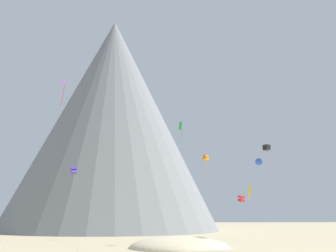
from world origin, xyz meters
The scene contains 10 objects.
dune_foreground_right centered at (2.84, 26.83, 0.00)m, with size 14.52×16.41×3.30m, color beige.
rock_massif centered at (-9.17, 87.96, 29.54)m, with size 87.96×87.96×63.94m.
kite_red_low centered at (14.68, 35.86, 7.40)m, with size 1.17×1.21×1.19m.
kite_green_mid centered at (5.37, 44.49, 21.30)m, with size 0.69×0.75×4.50m.
kite_yellow_low centered at (13.09, 25.65, 8.21)m, with size 1.03×2.53×2.47m.
kite_blue_mid centered at (19.91, 41.84, 14.47)m, with size 1.50×1.10×1.38m.
kite_violet_high centered at (-16.01, 34.50, 25.88)m, with size 0.68×0.78×4.92m.
kite_indigo_low centered at (-15.13, 46.43, 12.99)m, with size 1.42×1.48×2.74m.
kite_black_mid centered at (18.59, 32.97, 15.78)m, with size 1.29×1.30×4.82m.
kite_orange_low centered at (7.69, 30.86, 13.67)m, with size 1.02×1.01×2.74m.
Camera 1 is at (-4.78, -36.45, 4.92)m, focal length 45.50 mm.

